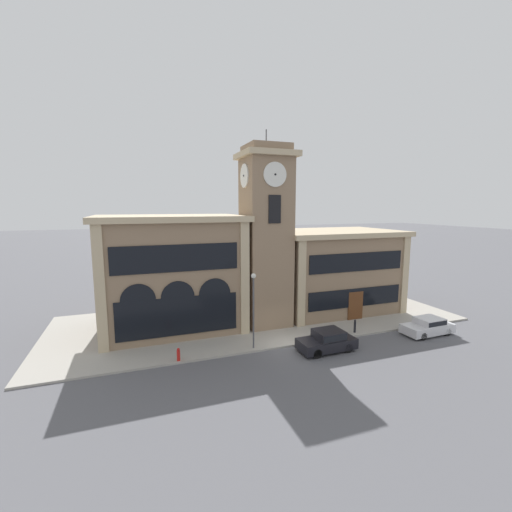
% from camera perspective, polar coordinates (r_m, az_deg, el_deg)
% --- Properties ---
extents(ground_plane, '(300.00, 300.00, 0.00)m').
position_cam_1_polar(ground_plane, '(26.05, 5.92, -14.86)').
color(ground_plane, '#56565B').
extents(sidewalk_kerb, '(35.41, 13.23, 0.15)m').
position_cam_1_polar(sidewalk_kerb, '(31.71, 0.63, -10.38)').
color(sidewalk_kerb, '#A39E93').
rests_on(sidewalk_kerb, ground_plane).
extents(clock_tower, '(4.35, 4.35, 16.36)m').
position_cam_1_polar(clock_tower, '(28.83, 1.64, 3.14)').
color(clock_tower, '#897056').
rests_on(clock_tower, ground_plane).
extents(town_hall_left_wing, '(11.74, 8.56, 9.49)m').
position_cam_1_polar(town_hall_left_wing, '(29.43, -13.91, -2.63)').
color(town_hall_left_wing, '#897056').
rests_on(town_hall_left_wing, ground_plane).
extents(town_hall_right_wing, '(12.28, 8.56, 7.90)m').
position_cam_1_polar(town_hall_right_wing, '(34.77, 12.57, -2.26)').
color(town_hall_right_wing, '#897056').
rests_on(town_hall_right_wing, ground_plane).
extents(parked_car_near, '(4.15, 1.98, 1.50)m').
position_cam_1_polar(parked_car_near, '(25.56, 11.79, -13.57)').
color(parked_car_near, black).
rests_on(parked_car_near, ground_plane).
extents(parked_car_mid, '(4.21, 1.93, 1.35)m').
position_cam_1_polar(parked_car_mid, '(31.28, 26.73, -10.35)').
color(parked_car_mid, silver).
rests_on(parked_car_mid, ground_plane).
extents(street_lamp, '(0.36, 0.36, 5.46)m').
position_cam_1_polar(street_lamp, '(24.20, -0.42, -7.20)').
color(street_lamp, '#4C4C51').
rests_on(street_lamp, sidewalk_kerb).
extents(bollard, '(0.18, 0.18, 1.06)m').
position_cam_1_polar(bollard, '(29.17, 16.15, -11.17)').
color(bollard, black).
rests_on(bollard, sidewalk_kerb).
extents(fire_hydrant, '(0.22, 0.22, 0.87)m').
position_cam_1_polar(fire_hydrant, '(23.91, -12.80, -15.73)').
color(fire_hydrant, red).
rests_on(fire_hydrant, sidewalk_kerb).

